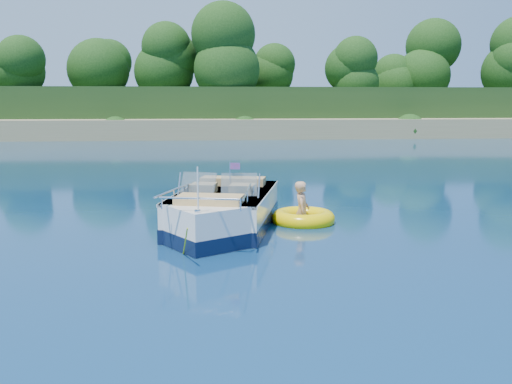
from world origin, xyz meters
TOP-DOWN VIEW (x-y plane):
  - ground at (0.00, 0.00)m, footprint 160.00×160.00m
  - shoreline at (0.00, 63.77)m, footprint 170.00×59.00m
  - treeline at (0.04, 41.01)m, footprint 150.00×7.12m
  - motorboat at (-1.19, 4.03)m, footprint 2.83×5.51m
  - tow_tube at (0.74, 4.65)m, footprint 1.70×1.70m
  - boy at (0.72, 4.74)m, footprint 0.49×0.85m

SIDE VIEW (x-z plane):
  - ground at x=0.00m, z-range 0.00..0.00m
  - boy at x=0.72m, z-range -0.78..0.78m
  - tow_tube at x=0.74m, z-range -0.09..0.30m
  - motorboat at x=-1.19m, z-range -0.57..1.30m
  - shoreline at x=0.00m, z-range -2.02..3.98m
  - treeline at x=0.04m, z-range 1.45..9.64m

